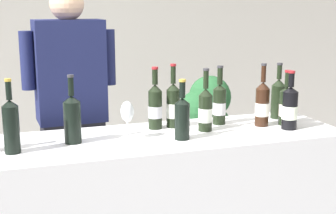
{
  "coord_description": "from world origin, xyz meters",
  "views": [
    {
      "loc": [
        -0.58,
        -2.23,
        1.61
      ],
      "look_at": [
        0.16,
        0.0,
        1.11
      ],
      "focal_mm": 49.98,
      "sensor_mm": 36.0,
      "label": 1
    }
  ],
  "objects_px": {
    "wine_bottle_0": "(155,106)",
    "wine_bottle_8": "(286,106)",
    "wine_bottle_6": "(173,105)",
    "wine_bottle_11": "(205,109)",
    "wine_bottle_5": "(72,118)",
    "wine_bottle_7": "(219,104)",
    "wine_bottle_2": "(262,104)",
    "wine_bottle_3": "(182,117)",
    "wine_bottle_10": "(278,97)",
    "potted_shrub": "(203,130)",
    "wine_bottle_1": "(290,108)",
    "person_server": "(73,135)",
    "wine_bottle_9": "(11,125)",
    "wine_glass": "(127,113)"
  },
  "relations": [
    {
      "from": "person_server",
      "to": "potted_shrub",
      "type": "xyz_separation_m",
      "value": [
        1.13,
        0.65,
        -0.23
      ]
    },
    {
      "from": "potted_shrub",
      "to": "wine_bottle_6",
      "type": "bearing_deg",
      "value": -120.62
    },
    {
      "from": "wine_bottle_5",
      "to": "wine_bottle_7",
      "type": "bearing_deg",
      "value": 7.91
    },
    {
      "from": "wine_bottle_8",
      "to": "wine_glass",
      "type": "bearing_deg",
      "value": -179.59
    },
    {
      "from": "wine_bottle_2",
      "to": "person_server",
      "type": "distance_m",
      "value": 1.15
    },
    {
      "from": "wine_bottle_7",
      "to": "wine_bottle_9",
      "type": "relative_size",
      "value": 0.97
    },
    {
      "from": "wine_bottle_8",
      "to": "wine_bottle_3",
      "type": "bearing_deg",
      "value": -172.04
    },
    {
      "from": "wine_bottle_2",
      "to": "wine_bottle_7",
      "type": "xyz_separation_m",
      "value": [
        -0.21,
        0.11,
        -0.01
      ]
    },
    {
      "from": "wine_bottle_0",
      "to": "wine_bottle_6",
      "type": "distance_m",
      "value": 0.1
    },
    {
      "from": "person_server",
      "to": "wine_bottle_11",
      "type": "bearing_deg",
      "value": -39.19
    },
    {
      "from": "wine_bottle_7",
      "to": "wine_bottle_11",
      "type": "relative_size",
      "value": 0.99
    },
    {
      "from": "wine_bottle_6",
      "to": "potted_shrub",
      "type": "bearing_deg",
      "value": 59.38
    },
    {
      "from": "wine_bottle_5",
      "to": "person_server",
      "type": "xyz_separation_m",
      "value": [
        0.06,
        0.53,
        -0.23
      ]
    },
    {
      "from": "wine_bottle_3",
      "to": "wine_bottle_10",
      "type": "distance_m",
      "value": 0.74
    },
    {
      "from": "wine_bottle_0",
      "to": "potted_shrub",
      "type": "bearing_deg",
      "value": 55.36
    },
    {
      "from": "wine_bottle_10",
      "to": "wine_bottle_11",
      "type": "height_order",
      "value": "wine_bottle_11"
    },
    {
      "from": "wine_bottle_10",
      "to": "wine_glass",
      "type": "bearing_deg",
      "value": -170.47
    },
    {
      "from": "wine_bottle_6",
      "to": "wine_bottle_11",
      "type": "xyz_separation_m",
      "value": [
        0.14,
        -0.13,
        -0.01
      ]
    },
    {
      "from": "wine_bottle_6",
      "to": "wine_glass",
      "type": "relative_size",
      "value": 1.8
    },
    {
      "from": "wine_bottle_11",
      "to": "potted_shrub",
      "type": "distance_m",
      "value": 1.35
    },
    {
      "from": "wine_bottle_9",
      "to": "wine_bottle_11",
      "type": "relative_size",
      "value": 1.02
    },
    {
      "from": "wine_bottle_11",
      "to": "wine_bottle_10",
      "type": "bearing_deg",
      "value": 14.04
    },
    {
      "from": "wine_bottle_6",
      "to": "potted_shrub",
      "type": "distance_m",
      "value": 1.3
    },
    {
      "from": "wine_bottle_10",
      "to": "wine_bottle_2",
      "type": "bearing_deg",
      "value": -143.98
    },
    {
      "from": "wine_bottle_3",
      "to": "potted_shrub",
      "type": "distance_m",
      "value": 1.52
    },
    {
      "from": "wine_bottle_6",
      "to": "wine_bottle_3",
      "type": "bearing_deg",
      "value": -98.57
    },
    {
      "from": "wine_bottle_6",
      "to": "wine_bottle_8",
      "type": "height_order",
      "value": "wine_bottle_6"
    },
    {
      "from": "wine_bottle_0",
      "to": "wine_bottle_8",
      "type": "xyz_separation_m",
      "value": [
        0.73,
        -0.15,
        -0.02
      ]
    },
    {
      "from": "wine_bottle_0",
      "to": "potted_shrub",
      "type": "distance_m",
      "value": 1.35
    },
    {
      "from": "wine_bottle_8",
      "to": "wine_glass",
      "type": "distance_m",
      "value": 0.92
    },
    {
      "from": "wine_bottle_1",
      "to": "wine_bottle_8",
      "type": "distance_m",
      "value": 0.1
    },
    {
      "from": "wine_bottle_2",
      "to": "person_server",
      "type": "relative_size",
      "value": 0.2
    },
    {
      "from": "wine_bottle_2",
      "to": "wine_bottle_7",
      "type": "height_order",
      "value": "wine_bottle_2"
    },
    {
      "from": "wine_bottle_6",
      "to": "person_server",
      "type": "xyz_separation_m",
      "value": [
        -0.51,
        0.4,
        -0.23
      ]
    },
    {
      "from": "wine_bottle_5",
      "to": "wine_bottle_6",
      "type": "bearing_deg",
      "value": 13.54
    },
    {
      "from": "wine_bottle_3",
      "to": "wine_bottle_8",
      "type": "distance_m",
      "value": 0.66
    },
    {
      "from": "wine_bottle_7",
      "to": "wine_bottle_10",
      "type": "bearing_deg",
      "value": 3.08
    },
    {
      "from": "wine_bottle_1",
      "to": "wine_bottle_9",
      "type": "distance_m",
      "value": 1.44
    },
    {
      "from": "wine_bottle_8",
      "to": "wine_bottle_11",
      "type": "bearing_deg",
      "value": 177.2
    },
    {
      "from": "wine_bottle_10",
      "to": "wine_bottle_7",
      "type": "bearing_deg",
      "value": -176.92
    },
    {
      "from": "wine_bottle_1",
      "to": "wine_bottle_5",
      "type": "xyz_separation_m",
      "value": [
        -1.15,
        0.11,
        0.01
      ]
    },
    {
      "from": "wine_bottle_6",
      "to": "wine_bottle_8",
      "type": "relative_size",
      "value": 1.13
    },
    {
      "from": "wine_bottle_8",
      "to": "wine_bottle_9",
      "type": "xyz_separation_m",
      "value": [
        -1.47,
        -0.06,
        0.02
      ]
    },
    {
      "from": "wine_glass",
      "to": "wine_bottle_3",
      "type": "bearing_deg",
      "value": -18.11
    },
    {
      "from": "wine_bottle_3",
      "to": "wine_bottle_1",
      "type": "bearing_deg",
      "value": 0.29
    },
    {
      "from": "wine_bottle_3",
      "to": "wine_bottle_7",
      "type": "distance_m",
      "value": 0.38
    },
    {
      "from": "wine_bottle_10",
      "to": "wine_bottle_11",
      "type": "relative_size",
      "value": 0.98
    },
    {
      "from": "wine_glass",
      "to": "person_server",
      "type": "height_order",
      "value": "person_server"
    },
    {
      "from": "wine_bottle_11",
      "to": "wine_bottle_7",
      "type": "bearing_deg",
      "value": 39.81
    },
    {
      "from": "wine_bottle_1",
      "to": "wine_bottle_3",
      "type": "bearing_deg",
      "value": -179.71
    }
  ]
}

